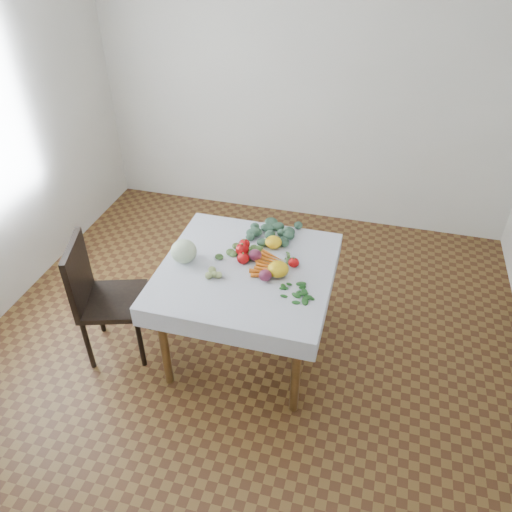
{
  "coord_description": "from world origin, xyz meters",
  "views": [
    {
      "loc": [
        0.74,
        -2.49,
        2.77
      ],
      "look_at": [
        0.05,
        0.06,
        0.82
      ],
      "focal_mm": 35.0,
      "sensor_mm": 36.0,
      "label": 1
    }
  ],
  "objects_px": {
    "chair": "(98,292)",
    "carrot_bunch": "(269,265)",
    "cabbage": "(184,251)",
    "heirloom_back": "(273,242)",
    "table": "(247,280)"
  },
  "relations": [
    {
      "from": "heirloom_back",
      "to": "carrot_bunch",
      "type": "xyz_separation_m",
      "value": [
        0.03,
        -0.23,
        -0.03
      ]
    },
    {
      "from": "table",
      "to": "carrot_bunch",
      "type": "relative_size",
      "value": 3.23
    },
    {
      "from": "chair",
      "to": "carrot_bunch",
      "type": "xyz_separation_m",
      "value": [
        1.13,
        0.31,
        0.23
      ]
    },
    {
      "from": "cabbage",
      "to": "carrot_bunch",
      "type": "xyz_separation_m",
      "value": [
        0.56,
        0.08,
        -0.06
      ]
    },
    {
      "from": "chair",
      "to": "heirloom_back",
      "type": "xyz_separation_m",
      "value": [
        1.1,
        0.54,
        0.26
      ]
    },
    {
      "from": "cabbage",
      "to": "heirloom_back",
      "type": "distance_m",
      "value": 0.62
    },
    {
      "from": "chair",
      "to": "cabbage",
      "type": "relative_size",
      "value": 5.4
    },
    {
      "from": "table",
      "to": "heirloom_back",
      "type": "height_order",
      "value": "heirloom_back"
    },
    {
      "from": "chair",
      "to": "carrot_bunch",
      "type": "height_order",
      "value": "chair"
    },
    {
      "from": "table",
      "to": "heirloom_back",
      "type": "bearing_deg",
      "value": 67.31
    },
    {
      "from": "carrot_bunch",
      "to": "chair",
      "type": "bearing_deg",
      "value": -164.81
    },
    {
      "from": "table",
      "to": "chair",
      "type": "bearing_deg",
      "value": -165.13
    },
    {
      "from": "cabbage",
      "to": "carrot_bunch",
      "type": "relative_size",
      "value": 0.56
    },
    {
      "from": "table",
      "to": "heirloom_back",
      "type": "distance_m",
      "value": 0.33
    },
    {
      "from": "heirloom_back",
      "to": "carrot_bunch",
      "type": "relative_size",
      "value": 0.37
    }
  ]
}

